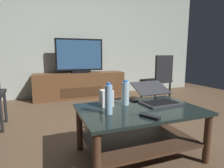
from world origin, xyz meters
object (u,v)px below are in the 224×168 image
(coffee_table, at_px, (139,123))
(media_cabinet, at_px, (80,85))
(water_bottle_far, at_px, (109,99))
(water_bottle_near, at_px, (125,93))
(television, at_px, (80,57))
(cell_phone, at_px, (132,100))
(laptop, at_px, (156,97))
(tv_remote, at_px, (150,117))
(router_box, at_px, (106,98))
(dining_chair, at_px, (159,77))

(coffee_table, height_order, media_cabinet, media_cabinet)
(coffee_table, relative_size, water_bottle_far, 4.21)
(water_bottle_near, bearing_deg, water_bottle_far, -139.53)
(television, bearing_deg, cell_phone, -87.05)
(laptop, bearing_deg, tv_remote, -129.69)
(router_box, bearing_deg, cell_phone, 16.07)
(router_box, relative_size, water_bottle_far, 0.59)
(media_cabinet, xyz_separation_m, laptop, (0.31, -2.43, 0.24))
(water_bottle_far, height_order, cell_phone, water_bottle_far)
(coffee_table, bearing_deg, television, 91.19)
(dining_chair, height_order, laptop, dining_chair)
(television, bearing_deg, dining_chair, -38.91)
(television, distance_m, router_box, 2.39)
(cell_phone, bearing_deg, coffee_table, -113.79)
(water_bottle_far, relative_size, tv_remote, 1.61)
(dining_chair, distance_m, laptop, 1.69)
(coffee_table, height_order, cell_phone, cell_phone)
(laptop, distance_m, water_bottle_near, 0.34)
(coffee_table, bearing_deg, dining_chair, 50.19)
(coffee_table, xyz_separation_m, water_bottle_far, (-0.32, -0.06, 0.26))
(television, bearing_deg, tv_remote, -90.12)
(tv_remote, bearing_deg, router_box, 86.62)
(water_bottle_near, height_order, tv_remote, water_bottle_near)
(coffee_table, height_order, water_bottle_far, water_bottle_far)
(laptop, xyz_separation_m, water_bottle_near, (-0.33, 0.03, 0.05))
(television, xyz_separation_m, laptop, (0.31, -2.41, -0.38))
(television, height_order, tv_remote, television)
(television, relative_size, router_box, 6.61)
(television, distance_m, cell_phone, 2.30)
(water_bottle_near, height_order, cell_phone, water_bottle_near)
(media_cabinet, distance_m, television, 0.62)
(tv_remote, bearing_deg, cell_phone, 49.27)
(water_bottle_far, xyz_separation_m, tv_remote, (0.26, -0.20, -0.11))
(water_bottle_far, height_order, tv_remote, water_bottle_far)
(coffee_table, height_order, laptop, laptop)
(media_cabinet, bearing_deg, router_box, -94.92)
(coffee_table, relative_size, tv_remote, 6.77)
(media_cabinet, height_order, cell_phone, media_cabinet)
(coffee_table, distance_m, cell_phone, 0.31)
(router_box, distance_m, water_bottle_near, 0.19)
(television, xyz_separation_m, water_bottle_near, (-0.02, -2.38, -0.32))
(dining_chair, height_order, tv_remote, dining_chair)
(water_bottle_near, distance_m, cell_phone, 0.21)
(coffee_table, xyz_separation_m, tv_remote, (-0.06, -0.26, 0.15))
(router_box, relative_size, tv_remote, 0.95)
(television, relative_size, water_bottle_far, 3.90)
(tv_remote, bearing_deg, television, 62.14)
(media_cabinet, bearing_deg, cell_phone, -87.08)
(television, distance_m, laptop, 2.46)
(router_box, xyz_separation_m, tv_remote, (0.20, -0.44, -0.07))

